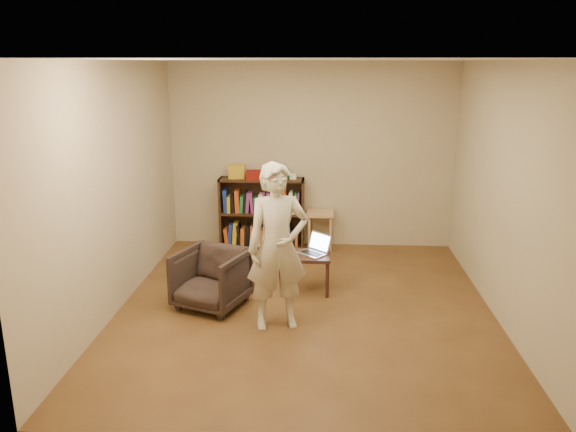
# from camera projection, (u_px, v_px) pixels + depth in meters

# --- Properties ---
(floor) EXTENTS (4.50, 4.50, 0.00)m
(floor) POSITION_uv_depth(u_px,v_px,m) (305.00, 308.00, 6.09)
(floor) COLOR #4E3219
(floor) RESTS_ON ground
(ceiling) EXTENTS (4.50, 4.50, 0.00)m
(ceiling) POSITION_uv_depth(u_px,v_px,m) (307.00, 60.00, 5.40)
(ceiling) COLOR white
(ceiling) RESTS_ON wall_back
(wall_back) EXTENTS (4.00, 0.00, 4.00)m
(wall_back) POSITION_uv_depth(u_px,v_px,m) (311.00, 156.00, 7.91)
(wall_back) COLOR #BFB091
(wall_back) RESTS_ON floor
(wall_left) EXTENTS (0.00, 4.50, 4.50)m
(wall_left) POSITION_uv_depth(u_px,v_px,m) (115.00, 188.00, 5.87)
(wall_left) COLOR #BFB091
(wall_left) RESTS_ON floor
(wall_right) EXTENTS (0.00, 4.50, 4.50)m
(wall_right) POSITION_uv_depth(u_px,v_px,m) (505.00, 194.00, 5.62)
(wall_right) COLOR #BFB091
(wall_right) RESTS_ON floor
(bookshelf) EXTENTS (1.20, 0.30, 1.00)m
(bookshelf) POSITION_uv_depth(u_px,v_px,m) (262.00, 217.00, 8.03)
(bookshelf) COLOR black
(bookshelf) RESTS_ON floor
(box_yellow) EXTENTS (0.24, 0.19, 0.18)m
(box_yellow) POSITION_uv_depth(u_px,v_px,m) (237.00, 172.00, 7.89)
(box_yellow) COLOR gold
(box_yellow) RESTS_ON bookshelf
(red_cloth) EXTENTS (0.35, 0.27, 0.11)m
(red_cloth) POSITION_uv_depth(u_px,v_px,m) (258.00, 175.00, 7.85)
(red_cloth) COLOR maroon
(red_cloth) RESTS_ON bookshelf
(box_green) EXTENTS (0.16, 0.16, 0.13)m
(box_green) POSITION_uv_depth(u_px,v_px,m) (283.00, 174.00, 7.84)
(box_green) COLOR #1D6D36
(box_green) RESTS_ON bookshelf
(box_white) EXTENTS (0.10, 0.10, 0.07)m
(box_white) POSITION_uv_depth(u_px,v_px,m) (293.00, 176.00, 7.85)
(box_white) COLOR white
(box_white) RESTS_ON bookshelf
(stool) EXTENTS (0.38, 0.38, 0.54)m
(stool) POSITION_uv_depth(u_px,v_px,m) (320.00, 219.00, 7.92)
(stool) COLOR tan
(stool) RESTS_ON floor
(armchair) EXTENTS (0.88, 0.90, 0.64)m
(armchair) POSITION_uv_depth(u_px,v_px,m) (211.00, 279.00, 6.06)
(armchair) COLOR #2C221D
(armchair) RESTS_ON floor
(side_table) EXTENTS (0.44, 0.44, 0.45)m
(side_table) POSITION_uv_depth(u_px,v_px,m) (311.00, 260.00, 6.46)
(side_table) COLOR black
(side_table) RESTS_ON floor
(laptop) EXTENTS (0.42, 0.42, 0.22)m
(laptop) POSITION_uv_depth(u_px,v_px,m) (315.00, 249.00, 6.46)
(laptop) COLOR silver
(laptop) RESTS_ON side_table
(person) EXTENTS (0.69, 0.55, 1.67)m
(person) POSITION_uv_depth(u_px,v_px,m) (278.00, 247.00, 5.47)
(person) COLOR beige
(person) RESTS_ON floor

